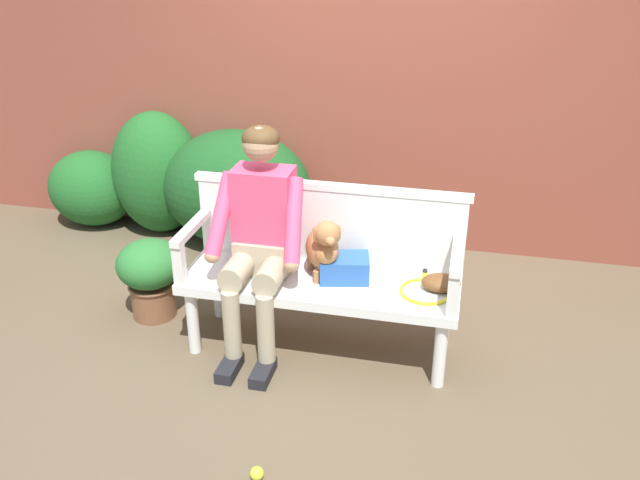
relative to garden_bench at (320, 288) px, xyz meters
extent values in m
plane|color=brown|center=(0.00, 0.00, -0.41)|extent=(40.00, 40.00, 0.00)
cube|color=brown|center=(0.00, 1.69, 0.91)|extent=(8.00, 0.30, 2.64)
ellipsoid|color=#1E5B23|center=(-1.65, 1.37, 0.09)|extent=(0.73, 0.65, 1.00)
ellipsoid|color=#1E5B23|center=(-2.26, 1.37, -0.09)|extent=(0.73, 0.60, 0.63)
ellipsoid|color=#194C1E|center=(-0.96, 1.28, 0.05)|extent=(1.16, 0.87, 0.92)
cube|color=white|center=(0.00, 0.00, 0.03)|extent=(1.60, 0.54, 0.06)
cylinder|color=white|center=(-0.72, -0.21, -0.20)|extent=(0.07, 0.07, 0.41)
cylinder|color=white|center=(0.72, -0.21, -0.20)|extent=(0.07, 0.07, 0.41)
cylinder|color=white|center=(-0.72, 0.21, -0.20)|extent=(0.07, 0.07, 0.41)
cylinder|color=white|center=(0.72, 0.21, -0.20)|extent=(0.07, 0.07, 0.41)
cube|color=white|center=(0.00, 0.24, 0.29)|extent=(1.60, 0.05, 0.46)
cube|color=white|center=(0.00, 0.24, 0.54)|extent=(1.64, 0.06, 0.04)
cube|color=white|center=(-0.76, -0.23, 0.18)|extent=(0.06, 0.06, 0.24)
cube|color=white|center=(-0.76, 0.00, 0.32)|extent=(0.06, 0.54, 0.04)
cube|color=white|center=(0.76, -0.23, 0.18)|extent=(0.06, 0.06, 0.24)
cube|color=white|center=(0.76, 0.00, 0.32)|extent=(0.06, 0.54, 0.04)
cube|color=black|center=(-0.45, -0.37, -0.37)|extent=(0.10, 0.24, 0.07)
cylinder|color=tan|center=(-0.45, -0.29, -0.13)|extent=(0.10, 0.10, 0.42)
cylinder|color=tan|center=(-0.45, -0.12, 0.14)|extent=(0.15, 0.34, 0.15)
cube|color=black|center=(-0.25, -0.37, -0.37)|extent=(0.10, 0.24, 0.07)
cylinder|color=tan|center=(-0.25, -0.29, -0.13)|extent=(0.10, 0.10, 0.42)
cylinder|color=tan|center=(-0.25, -0.12, 0.14)|extent=(0.15, 0.34, 0.15)
cube|color=tan|center=(-0.35, 0.05, 0.16)|extent=(0.32, 0.24, 0.20)
cube|color=#E04770|center=(-0.35, 0.07, 0.42)|extent=(0.34, 0.22, 0.52)
cylinder|color=#E04770|center=(-0.56, -0.06, 0.44)|extent=(0.14, 0.35, 0.45)
sphere|color=tan|center=(-0.58, -0.19, 0.24)|extent=(0.09, 0.09, 0.09)
cylinder|color=#E04770|center=(-0.14, -0.06, 0.44)|extent=(0.14, 0.35, 0.45)
sphere|color=tan|center=(-0.12, -0.19, 0.24)|extent=(0.09, 0.09, 0.09)
sphere|color=tan|center=(-0.35, 0.05, 0.83)|extent=(0.20, 0.20, 0.20)
ellipsoid|color=#51381E|center=(-0.35, 0.06, 0.86)|extent=(0.21, 0.21, 0.14)
cylinder|color=#AD7042|center=(-0.01, -0.04, 0.10)|extent=(0.04, 0.04, 0.08)
cylinder|color=#AD7042|center=(0.08, 0.00, 0.10)|extent=(0.04, 0.04, 0.08)
cylinder|color=#AD7042|center=(-0.08, 0.11, 0.10)|extent=(0.04, 0.04, 0.08)
cylinder|color=#AD7042|center=(0.01, 0.15, 0.10)|extent=(0.04, 0.04, 0.08)
ellipsoid|color=#AD7042|center=(0.00, 0.05, 0.23)|extent=(0.29, 0.33, 0.23)
sphere|color=#AD7042|center=(0.04, -0.03, 0.25)|extent=(0.13, 0.13, 0.13)
sphere|color=#AD7042|center=(0.05, -0.06, 0.39)|extent=(0.14, 0.14, 0.14)
ellipsoid|color=#AD7042|center=(0.08, -0.12, 0.37)|extent=(0.09, 0.10, 0.05)
ellipsoid|color=#AD7042|center=(0.00, -0.08, 0.38)|extent=(0.05, 0.05, 0.10)
ellipsoid|color=#AD7042|center=(0.11, -0.03, 0.38)|extent=(0.05, 0.05, 0.10)
sphere|color=#AD7042|center=(-0.05, 0.18, 0.28)|extent=(0.07, 0.07, 0.07)
torus|color=yellow|center=(0.61, -0.02, 0.07)|extent=(0.32, 0.32, 0.02)
cylinder|color=silver|center=(0.61, -0.02, 0.06)|extent=(0.25, 0.25, 0.00)
cube|color=yellow|center=(0.59, 0.14, 0.08)|extent=(0.04, 0.07, 0.02)
cylinder|color=black|center=(0.58, 0.28, 0.08)|extent=(0.05, 0.22, 0.03)
ellipsoid|color=brown|center=(0.69, 0.03, 0.11)|extent=(0.24, 0.20, 0.09)
cube|color=#2856A3|center=(0.13, 0.04, 0.13)|extent=(0.32, 0.25, 0.14)
sphere|color=#CCDB33|center=(-0.04, -1.11, -0.38)|extent=(0.07, 0.07, 0.07)
cylinder|color=brown|center=(-1.14, 0.12, -0.30)|extent=(0.28, 0.28, 0.22)
torus|color=brown|center=(-1.14, 0.12, -0.19)|extent=(0.30, 0.30, 0.02)
ellipsoid|color=#286B2D|center=(-1.14, 0.12, -0.03)|extent=(0.42, 0.42, 0.31)
camera|label=1|loc=(0.78, -3.36, 1.97)|focal=38.24mm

